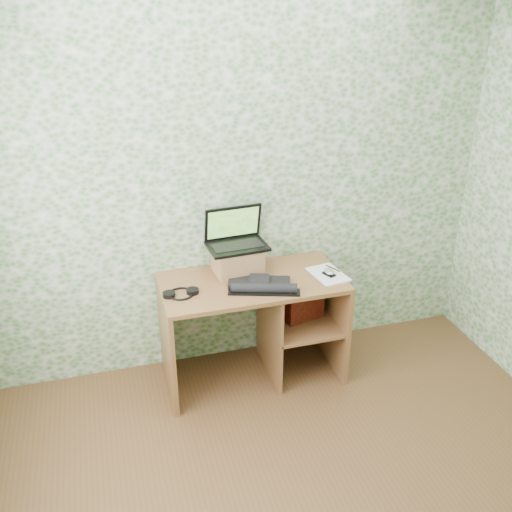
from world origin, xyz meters
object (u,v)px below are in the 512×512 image
object	(u,v)px
riser	(237,260)
keyboard	(261,285)
laptop	(236,237)
notepad	(328,275)
desk	(262,312)

from	to	relation	value
riser	keyboard	xyz separation A→B (m)	(0.09, -0.26, -0.07)
laptop	riser	bearing A→B (deg)	-93.92
keyboard	notepad	distance (m)	0.48
laptop	notepad	world-z (taller)	laptop
desk	laptop	xyz separation A→B (m)	(-0.14, 0.16, 0.51)
keyboard	notepad	bearing A→B (deg)	23.06
laptop	notepad	bearing A→B (deg)	-28.36
riser	keyboard	bearing A→B (deg)	-70.66
laptop	keyboard	size ratio (longest dim) A/B	0.88
riser	keyboard	distance (m)	0.28
desk	riser	world-z (taller)	riser
laptop	desk	bearing A→B (deg)	-52.13
desk	keyboard	xyz separation A→B (m)	(-0.05, -0.14, 0.29)
desk	laptop	size ratio (longest dim) A/B	2.97
laptop	notepad	xyz separation A→B (m)	(0.57, -0.26, -0.24)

